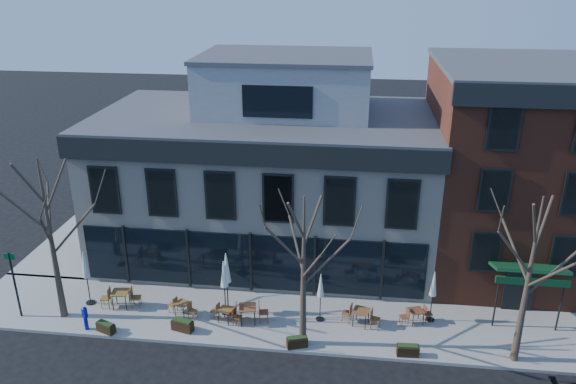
# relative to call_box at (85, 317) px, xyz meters

# --- Properties ---
(ground) EXTENTS (120.00, 120.00, 0.00)m
(ground) POSITION_rel_call_box_xyz_m (6.92, 4.12, -0.80)
(ground) COLOR black
(ground) RESTS_ON ground
(sidewalk_front) EXTENTS (33.50, 4.70, 0.15)m
(sidewalk_front) POSITION_rel_call_box_xyz_m (10.17, 1.97, -0.73)
(sidewalk_front) COLOR gray
(sidewalk_front) RESTS_ON ground
(sidewalk_side) EXTENTS (4.50, 12.00, 0.15)m
(sidewalk_side) POSITION_rel_call_box_xyz_m (-4.33, 10.12, -0.73)
(sidewalk_side) COLOR gray
(sidewalk_side) RESTS_ON ground
(corner_building) EXTENTS (18.39, 10.39, 11.10)m
(corner_building) POSITION_rel_call_box_xyz_m (7.00, 9.19, 3.92)
(corner_building) COLOR beige
(corner_building) RESTS_ON ground
(red_brick_building) EXTENTS (8.20, 11.78, 11.18)m
(red_brick_building) POSITION_rel_call_box_xyz_m (19.92, 9.10, 4.83)
(red_brick_building) COLOR brown
(red_brick_building) RESTS_ON ground
(tree_corner) EXTENTS (3.93, 3.98, 7.92)m
(tree_corner) POSITION_rel_call_box_xyz_m (-1.56, 0.92, 3.45)
(tree_corner) COLOR #382B21
(tree_corner) RESTS_ON sidewalk_front
(tree_mid) EXTENTS (3.50, 3.55, 7.04)m
(tree_mid) POSITION_rel_call_box_xyz_m (9.94, 0.22, 2.99)
(tree_mid) COLOR #382B21
(tree_mid) RESTS_ON sidewalk_front
(tree_right) EXTENTS (3.72, 3.77, 7.48)m
(tree_right) POSITION_rel_call_box_xyz_m (18.94, 0.22, 3.22)
(tree_right) COLOR #382B21
(tree_right) RESTS_ON sidewalk_front
(sign_pole) EXTENTS (0.50, 0.10, 3.40)m
(sign_pole) POSITION_rel_call_box_xyz_m (-3.58, 0.62, 1.27)
(sign_pole) COLOR black
(sign_pole) RESTS_ON sidewalk_front
(call_box) EXTENTS (0.26, 0.24, 1.23)m
(call_box) POSITION_rel_call_box_xyz_m (0.00, 0.00, 0.00)
(call_box) COLOR #0B179A
(call_box) RESTS_ON sidewalk_front
(cafe_set_0) EXTENTS (2.01, 0.89, 1.03)m
(cafe_set_0) POSITION_rel_call_box_xyz_m (0.86, 1.95, -0.12)
(cafe_set_0) COLOR brown
(cafe_set_0) RESTS_ON sidewalk_front
(cafe_set_1) EXTENTS (1.60, 0.92, 0.82)m
(cafe_set_1) POSITION_rel_call_box_xyz_m (4.05, 1.63, -0.23)
(cafe_set_1) COLOR brown
(cafe_set_1) RESTS_ON sidewalk_front
(cafe_set_2) EXTENTS (1.63, 0.85, 0.84)m
(cafe_set_2) POSITION_rel_call_box_xyz_m (6.21, 1.39, -0.22)
(cafe_set_2) COLOR brown
(cafe_set_2) RESTS_ON sidewalk_front
(cafe_set_3) EXTENTS (2.01, 0.92, 1.03)m
(cafe_set_3) POSITION_rel_call_box_xyz_m (7.24, 1.44, -0.12)
(cafe_set_3) COLOR brown
(cafe_set_3) RESTS_ON sidewalk_front
(cafe_set_4) EXTENTS (1.87, 0.92, 0.96)m
(cafe_set_4) POSITION_rel_call_box_xyz_m (12.46, 1.90, -0.16)
(cafe_set_4) COLOR brown
(cafe_set_4) RESTS_ON sidewalk_front
(cafe_set_5) EXTENTS (1.63, 0.91, 0.84)m
(cafe_set_5) POSITION_rel_call_box_xyz_m (15.01, 2.37, -0.22)
(cafe_set_5) COLOR brown
(cafe_set_5) RESTS_ON sidewalk_front
(umbrella_0) EXTENTS (0.46, 0.46, 2.85)m
(umbrella_0) POSITION_rel_call_box_xyz_m (-0.79, 2.06, 1.36)
(umbrella_0) COLOR black
(umbrella_0) RESTS_ON sidewalk_front
(umbrella_1) EXTENTS (0.45, 0.45, 2.81)m
(umbrella_1) POSITION_rel_call_box_xyz_m (6.03, 2.06, 1.33)
(umbrella_1) COLOR black
(umbrella_1) RESTS_ON sidewalk_front
(umbrella_2) EXTENTS (0.51, 0.51, 3.16)m
(umbrella_2) POSITION_rel_call_box_xyz_m (6.13, 2.19, 1.58)
(umbrella_2) COLOR black
(umbrella_2) RESTS_ON sidewalk_front
(umbrella_3) EXTENTS (0.39, 0.39, 2.45)m
(umbrella_3) POSITION_rel_call_box_xyz_m (10.56, 2.07, 1.08)
(umbrella_3) COLOR black
(umbrella_3) RESTS_ON sidewalk_front
(umbrella_4) EXTENTS (0.41, 0.41, 2.59)m
(umbrella_4) POSITION_rel_call_box_xyz_m (15.70, 2.67, 1.18)
(umbrella_4) COLOR black
(umbrella_4) RESTS_ON sidewalk_front
(planter_0) EXTENTS (0.96, 0.66, 0.50)m
(planter_0) POSITION_rel_call_box_xyz_m (0.97, -0.08, -0.40)
(planter_0) COLOR black
(planter_0) RESTS_ON sidewalk_front
(planter_1) EXTENTS (1.07, 0.63, 0.56)m
(planter_1) POSITION_rel_call_box_xyz_m (4.39, 0.46, -0.37)
(planter_1) COLOR black
(planter_1) RESTS_ON sidewalk_front
(planter_2) EXTENTS (0.97, 0.64, 0.51)m
(planter_2) POSITION_rel_call_box_xyz_m (9.71, -0.08, -0.40)
(planter_2) COLOR black
(planter_2) RESTS_ON sidewalk_front
(planter_3) EXTENTS (0.96, 0.42, 0.53)m
(planter_3) POSITION_rel_call_box_xyz_m (14.47, -0.08, -0.39)
(planter_3) COLOR black
(planter_3) RESTS_ON sidewalk_front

